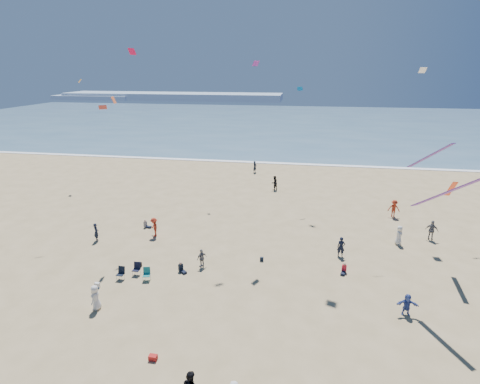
# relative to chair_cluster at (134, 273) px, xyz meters

# --- Properties ---
(ground) EXTENTS (220.00, 220.00, 0.00)m
(ground) POSITION_rel_chair_cluster_xyz_m (5.98, -7.04, -0.50)
(ground) COLOR tan
(ground) RESTS_ON ground
(ocean) EXTENTS (220.00, 100.00, 0.06)m
(ocean) POSITION_rel_chair_cluster_xyz_m (5.98, 87.96, -0.47)
(ocean) COLOR #476B84
(ocean) RESTS_ON ground
(surf_line) EXTENTS (220.00, 1.20, 0.08)m
(surf_line) POSITION_rel_chair_cluster_xyz_m (5.98, 37.96, -0.46)
(surf_line) COLOR white
(surf_line) RESTS_ON ground
(headland_far) EXTENTS (110.00, 20.00, 3.20)m
(headland_far) POSITION_rel_chair_cluster_xyz_m (-54.02, 162.96, 1.10)
(headland_far) COLOR #7A8EA8
(headland_far) RESTS_ON ground
(headland_near) EXTENTS (40.00, 14.00, 2.00)m
(headland_near) POSITION_rel_chair_cluster_xyz_m (-94.02, 157.96, 0.50)
(headland_near) COLOR #7A8EA8
(headland_near) RESTS_ON ground
(standing_flyers) EXTENTS (31.53, 48.74, 1.91)m
(standing_flyers) POSITION_rel_chair_cluster_xyz_m (11.09, 5.72, 0.39)
(standing_flyers) COLOR black
(standing_flyers) RESTS_ON ground
(seated_group) EXTENTS (19.69, 24.74, 0.84)m
(seated_group) POSITION_rel_chair_cluster_xyz_m (7.58, -2.11, -0.08)
(seated_group) COLOR silver
(seated_group) RESTS_ON ground
(chair_cluster) EXTENTS (2.67, 1.42, 1.00)m
(chair_cluster) POSITION_rel_chair_cluster_xyz_m (0.00, 0.00, 0.00)
(chair_cluster) COLOR black
(chair_cluster) RESTS_ON ground
(white_tote) EXTENTS (0.35, 0.20, 0.40)m
(white_tote) POSITION_rel_chair_cluster_xyz_m (-2.14, -1.64, -0.30)
(white_tote) COLOR silver
(white_tote) RESTS_ON ground
(black_backpack) EXTENTS (0.30, 0.22, 0.38)m
(black_backpack) POSITION_rel_chair_cluster_xyz_m (-0.36, 1.73, -0.31)
(black_backpack) COLOR black
(black_backpack) RESTS_ON ground
(cooler) EXTENTS (0.45, 0.30, 0.30)m
(cooler) POSITION_rel_chair_cluster_xyz_m (4.60, -7.72, -0.35)
(cooler) COLOR #AE1B18
(cooler) RESTS_ON ground
(navy_bag) EXTENTS (0.28, 0.18, 0.34)m
(navy_bag) POSITION_rel_chair_cluster_xyz_m (9.24, 4.29, -0.33)
(navy_bag) COLOR black
(navy_bag) RESTS_ON ground
(kites_aloft) EXTENTS (43.13, 42.24, 29.49)m
(kites_aloft) POSITION_rel_chair_cluster_xyz_m (13.85, 6.87, 14.83)
(kites_aloft) COLOR silver
(kites_aloft) RESTS_ON ground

